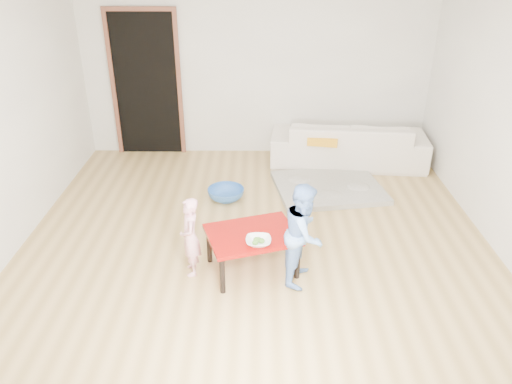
{
  "coord_description": "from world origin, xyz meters",
  "views": [
    {
      "loc": [
        0.02,
        -4.66,
        2.91
      ],
      "look_at": [
        0.0,
        -0.2,
        0.65
      ],
      "focal_mm": 35.0,
      "sensor_mm": 36.0,
      "label": 1
    }
  ],
  "objects_px": {
    "bowl": "(258,241)",
    "child_blue": "(304,234)",
    "sofa": "(348,142)",
    "child_pink": "(190,237)",
    "basin": "(226,194)",
    "red_table": "(252,251)"
  },
  "relations": [
    {
      "from": "sofa",
      "to": "child_blue",
      "type": "relative_size",
      "value": 2.19
    },
    {
      "from": "sofa",
      "to": "child_pink",
      "type": "bearing_deg",
      "value": 59.5
    },
    {
      "from": "child_blue",
      "to": "basin",
      "type": "height_order",
      "value": "child_blue"
    },
    {
      "from": "child_pink",
      "to": "bowl",
      "type": "bearing_deg",
      "value": 66.48
    },
    {
      "from": "sofa",
      "to": "bowl",
      "type": "height_order",
      "value": "sofa"
    },
    {
      "from": "bowl",
      "to": "child_blue",
      "type": "xyz_separation_m",
      "value": [
        0.42,
        0.05,
        0.05
      ]
    },
    {
      "from": "basin",
      "to": "red_table",
      "type": "bearing_deg",
      "value": -76.94
    },
    {
      "from": "red_table",
      "to": "bowl",
      "type": "relative_size",
      "value": 3.58
    },
    {
      "from": "bowl",
      "to": "child_pink",
      "type": "bearing_deg",
      "value": 167.18
    },
    {
      "from": "bowl",
      "to": "child_pink",
      "type": "distance_m",
      "value": 0.66
    },
    {
      "from": "red_table",
      "to": "bowl",
      "type": "distance_m",
      "value": 0.31
    },
    {
      "from": "red_table",
      "to": "child_blue",
      "type": "bearing_deg",
      "value": -16.48
    },
    {
      "from": "sofa",
      "to": "child_pink",
      "type": "relative_size",
      "value": 2.73
    },
    {
      "from": "sofa",
      "to": "bowl",
      "type": "distance_m",
      "value": 3.13
    },
    {
      "from": "sofa",
      "to": "child_blue",
      "type": "xyz_separation_m",
      "value": [
        -0.86,
        -2.8,
        0.18
      ]
    },
    {
      "from": "sofa",
      "to": "bowl",
      "type": "xyz_separation_m",
      "value": [
        -1.28,
        -2.85,
        0.13
      ]
    },
    {
      "from": "child_blue",
      "to": "bowl",
      "type": "bearing_deg",
      "value": 114.39
    },
    {
      "from": "child_blue",
      "to": "basin",
      "type": "relative_size",
      "value": 2.19
    },
    {
      "from": "bowl",
      "to": "basin",
      "type": "distance_m",
      "value": 1.77
    },
    {
      "from": "child_pink",
      "to": "child_blue",
      "type": "height_order",
      "value": "child_blue"
    },
    {
      "from": "sofa",
      "to": "red_table",
      "type": "distance_m",
      "value": 2.98
    },
    {
      "from": "red_table",
      "to": "child_blue",
      "type": "xyz_separation_m",
      "value": [
        0.48,
        -0.14,
        0.29
      ]
    }
  ]
}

